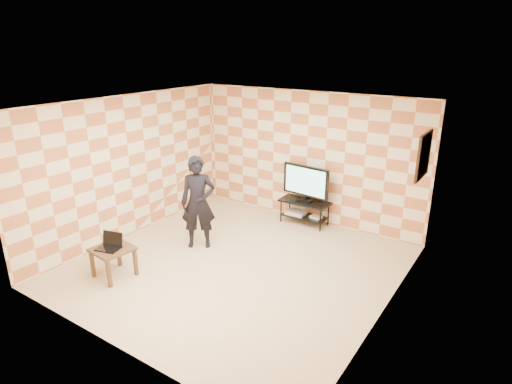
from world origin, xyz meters
TOP-DOWN VIEW (x-y plane):
  - floor at (0.00, 0.00)m, footprint 5.00×5.00m
  - wall_back at (0.00, 2.50)m, footprint 5.00×0.02m
  - wall_front at (0.00, -2.50)m, footprint 5.00×0.02m
  - wall_left at (-2.50, 0.00)m, footprint 0.02×5.00m
  - wall_right at (2.50, 0.00)m, footprint 0.02×5.00m
  - ceiling at (0.00, 0.00)m, footprint 5.00×5.00m
  - wall_art at (2.47, 1.55)m, footprint 0.04×0.72m
  - tv_stand at (0.13, 2.23)m, footprint 1.04×0.47m
  - tv at (0.13, 2.23)m, footprint 1.04×0.22m
  - dvd_player at (-0.06, 2.21)m, footprint 0.41×0.30m
  - game_console at (0.39, 2.24)m, footprint 0.24×0.19m
  - side_table at (-1.44, -1.37)m, footprint 0.64×0.64m
  - laptop at (-1.47, -1.38)m, footprint 0.42×0.37m
  - person at (-1.01, 0.23)m, footprint 0.75×0.70m

SIDE VIEW (x-z plane):
  - floor at x=0.00m, z-range 0.00..0.00m
  - game_console at x=0.39m, z-range 0.17..0.22m
  - dvd_player at x=-0.06m, z-range 0.17..0.24m
  - tv_stand at x=0.13m, z-range 0.12..0.62m
  - side_table at x=-1.44m, z-range 0.16..0.66m
  - laptop at x=-1.47m, z-range 0.43..0.67m
  - person at x=-1.01m, z-range 0.00..1.71m
  - tv at x=0.13m, z-range 0.54..1.29m
  - wall_back at x=0.00m, z-range 0.00..2.70m
  - wall_front at x=0.00m, z-range 0.00..2.70m
  - wall_left at x=-2.50m, z-range 0.00..2.70m
  - wall_right at x=2.50m, z-range 0.00..2.70m
  - wall_art at x=2.47m, z-range 1.59..2.31m
  - ceiling at x=0.00m, z-range 2.69..2.71m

